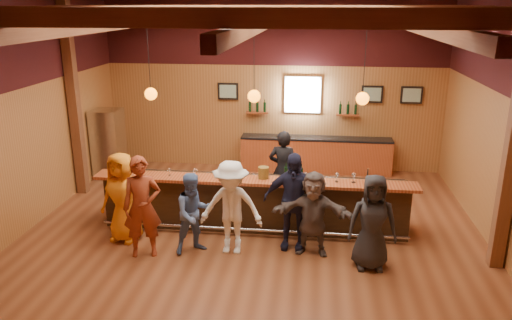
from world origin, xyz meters
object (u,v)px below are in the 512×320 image
object	(u,v)px
stainless_fridge	(109,144)
customer_dark	(372,222)
customer_orange	(122,197)
customer_brown	(313,213)
back_bar_cabinet	(316,154)
bartender	(283,170)
bottle_a	(286,172)
customer_navy	(293,201)
ice_bucket	(263,173)
customer_redvest	(142,207)
bar_counter	(256,201)
customer_denim	(194,213)
customer_white	(231,208)

from	to	relation	value
stainless_fridge	customer_dark	bearing A→B (deg)	-31.98
customer_orange	customer_brown	distance (m)	3.58
customer_brown	back_bar_cabinet	bearing A→B (deg)	94.59
bartender	bottle_a	distance (m)	1.22
customer_orange	customer_navy	distance (m)	3.20
back_bar_cabinet	stainless_fridge	bearing A→B (deg)	-168.07
back_bar_cabinet	ice_bucket	xyz separation A→B (m)	(-1.01, -3.81, 0.75)
back_bar_cabinet	stainless_fridge	xyz separation A→B (m)	(-5.30, -1.12, 0.42)
customer_brown	bottle_a	bearing A→B (deg)	126.78
customer_redvest	bartender	bearing A→B (deg)	30.80
stainless_fridge	bartender	bearing A→B (deg)	-17.93
bar_counter	bartender	world-z (taller)	bartender
customer_orange	customer_navy	bearing A→B (deg)	14.12
bartender	bottle_a	world-z (taller)	bartender
bartender	ice_bucket	size ratio (longest dim) A/B	7.78
ice_bucket	stainless_fridge	bearing A→B (deg)	147.90
customer_orange	ice_bucket	world-z (taller)	customer_orange
customer_denim	bottle_a	size ratio (longest dim) A/B	4.83
customer_orange	customer_denim	xyz separation A→B (m)	(1.45, -0.31, -0.12)
customer_redvest	bottle_a	size ratio (longest dim) A/B	5.93
back_bar_cabinet	bartender	world-z (taller)	bartender
stainless_fridge	customer_orange	bearing A→B (deg)	-63.60
customer_redvest	bottle_a	distance (m)	2.79
back_bar_cabinet	bartender	xyz separation A→B (m)	(-0.70, -2.61, 0.41)
stainless_fridge	customer_denim	world-z (taller)	stainless_fridge
bar_counter	customer_white	size ratio (longest dim) A/B	3.61
customer_brown	customer_redvest	bearing A→B (deg)	-167.15
stainless_fridge	customer_denim	distance (m)	4.88
customer_denim	customer_dark	size ratio (longest dim) A/B	0.90
customer_white	stainless_fridge	bearing A→B (deg)	137.51
customer_brown	bartender	bearing A→B (deg)	113.22
customer_navy	ice_bucket	bearing A→B (deg)	137.99
customer_denim	customer_brown	size ratio (longest dim) A/B	0.97
bar_counter	customer_brown	xyz separation A→B (m)	(1.16, -1.08, 0.26)
customer_dark	bottle_a	bearing A→B (deg)	138.66
customer_orange	bottle_a	distance (m)	3.15
customer_white	customer_dark	world-z (taller)	customer_white
customer_orange	bartender	distance (m)	3.48
back_bar_cabinet	customer_dark	distance (m)	5.15
customer_redvest	stainless_fridge	bearing A→B (deg)	104.05
customer_orange	customer_brown	bearing A→B (deg)	11.12
stainless_fridge	customer_orange	distance (m)	3.82
customer_orange	customer_denim	size ratio (longest dim) A/B	1.15
back_bar_cabinet	bar_counter	bearing A→B (deg)	-108.34
customer_redvest	bar_counter	bearing A→B (deg)	23.30
customer_denim	customer_navy	bearing A→B (deg)	-20.88
customer_dark	stainless_fridge	bearing A→B (deg)	145.95
back_bar_cabinet	bottle_a	xyz separation A→B (m)	(-0.57, -3.77, 0.76)
customer_denim	customer_white	world-z (taller)	customer_white
back_bar_cabinet	customer_orange	world-z (taller)	customer_orange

